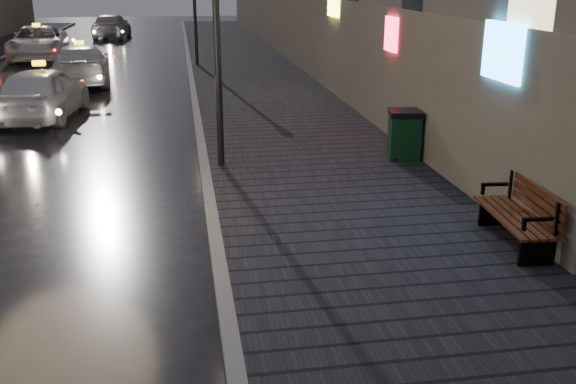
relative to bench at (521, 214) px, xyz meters
name	(u,v)px	position (x,y,z in m)	size (l,w,h in m)	color
ground	(100,323)	(-5.92, -1.10, -0.61)	(120.00, 120.00, 0.00)	black
sidewalk	(246,68)	(-2.02, 19.90, -0.54)	(4.60, 58.00, 0.15)	black
curb	(190,70)	(-4.42, 19.90, -0.54)	(0.20, 58.00, 0.15)	slate
bench	(521,214)	(0.00, 0.00, 0.00)	(0.78, 1.86, 0.92)	black
trash_bin	(404,134)	(-0.12, 4.78, 0.07)	(0.81, 0.81, 1.05)	black
taxi_near	(42,92)	(-8.74, 11.02, 0.14)	(1.78, 4.43, 1.51)	silver
taxi_mid	(81,64)	(-8.50, 17.22, 0.12)	(2.06, 5.08, 1.47)	silver
taxi_far	(38,43)	(-11.62, 25.50, 0.17)	(2.60, 5.63, 1.56)	silver
car_far	(112,26)	(-9.07, 35.88, 0.20)	(1.91, 4.75, 1.62)	gray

